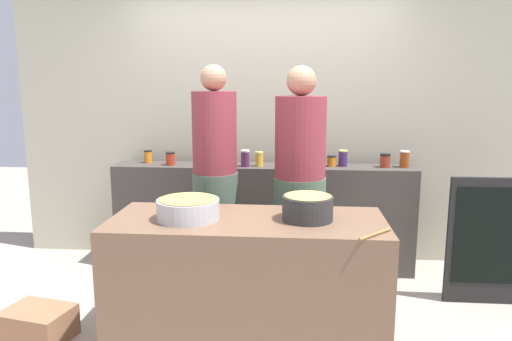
{
  "coord_description": "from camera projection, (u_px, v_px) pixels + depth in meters",
  "views": [
    {
      "loc": [
        0.29,
        -3.13,
        1.69
      ],
      "look_at": [
        0.0,
        0.35,
        1.05
      ],
      "focal_mm": 33.54,
      "sensor_mm": 36.0,
      "label": 1
    }
  ],
  "objects": [
    {
      "name": "cooking_pot_center",
      "position": [
        308.0,
        208.0,
        2.91
      ],
      "size": [
        0.31,
        0.31,
        0.15
      ],
      "color": "#2D2D2D",
      "rests_on": "prep_table"
    },
    {
      "name": "preserve_jar_9",
      "position": [
        343.0,
        158.0,
        4.25
      ],
      "size": [
        0.08,
        0.08,
        0.14
      ],
      "color": "#43225F",
      "rests_on": "display_shelf"
    },
    {
      "name": "preserve_jar_0",
      "position": [
        148.0,
        157.0,
        4.43
      ],
      "size": [
        0.07,
        0.07,
        0.12
      ],
      "color": "orange",
      "rests_on": "display_shelf"
    },
    {
      "name": "preserve_jar_8",
      "position": [
        332.0,
        161.0,
        4.25
      ],
      "size": [
        0.08,
        0.08,
        0.1
      ],
      "color": "orange",
      "rests_on": "display_shelf"
    },
    {
      "name": "preserve_jar_5",
      "position": [
        259.0,
        159.0,
        4.25
      ],
      "size": [
        0.07,
        0.07,
        0.13
      ],
      "color": "gold",
      "rests_on": "display_shelf"
    },
    {
      "name": "preserve_jar_10",
      "position": [
        385.0,
        160.0,
        4.2
      ],
      "size": [
        0.09,
        0.09,
        0.12
      ],
      "color": "maroon",
      "rests_on": "display_shelf"
    },
    {
      "name": "storefront_wall",
      "position": [
        266.0,
        103.0,
        4.55
      ],
      "size": [
        4.8,
        0.12,
        3.0
      ],
      "primitive_type": "cube",
      "color": "#B0AD95",
      "rests_on": "ground"
    },
    {
      "name": "display_shelf",
      "position": [
        263.0,
        217.0,
        4.39
      ],
      "size": [
        2.7,
        0.36,
        0.96
      ],
      "primitive_type": "cube",
      "color": "#3F3936",
      "rests_on": "ground"
    },
    {
      "name": "ground",
      "position": [
        252.0,
        324.0,
        3.4
      ],
      "size": [
        12.0,
        12.0,
        0.0
      ],
      "primitive_type": "plane",
      "color": "#A7988B"
    },
    {
      "name": "cooking_pot_left",
      "position": [
        188.0,
        209.0,
        2.93
      ],
      "size": [
        0.38,
        0.38,
        0.13
      ],
      "color": "#B7B7BC",
      "rests_on": "prep_table"
    },
    {
      "name": "preserve_jar_6",
      "position": [
        283.0,
        161.0,
        4.24
      ],
      "size": [
        0.08,
        0.08,
        0.1
      ],
      "color": "#994E26",
      "rests_on": "display_shelf"
    },
    {
      "name": "cook_in_cap",
      "position": [
        299.0,
        199.0,
        3.63
      ],
      "size": [
        0.4,
        0.4,
        1.82
      ],
      "color": "#4A624B",
      "rests_on": "ground"
    },
    {
      "name": "preserve_jar_2",
      "position": [
        205.0,
        157.0,
        4.38
      ],
      "size": [
        0.08,
        0.08,
        0.12
      ],
      "color": "#522B48",
      "rests_on": "display_shelf"
    },
    {
      "name": "preserve_jar_7",
      "position": [
        320.0,
        161.0,
        4.24
      ],
      "size": [
        0.09,
        0.09,
        0.1
      ],
      "color": "#3E2A4C",
      "rests_on": "display_shelf"
    },
    {
      "name": "preserve_jar_11",
      "position": [
        405.0,
        159.0,
        4.19
      ],
      "size": [
        0.08,
        0.08,
        0.15
      ],
      "color": "#963E15",
      "rests_on": "display_shelf"
    },
    {
      "name": "preserve_jar_4",
      "position": [
        245.0,
        158.0,
        4.23
      ],
      "size": [
        0.08,
        0.08,
        0.15
      ],
      "color": "#54224D",
      "rests_on": "display_shelf"
    },
    {
      "name": "chalkboard_sign",
      "position": [
        486.0,
        241.0,
        3.65
      ],
      "size": [
        0.58,
        0.05,
        1.0
      ],
      "color": "black",
      "rests_on": "ground"
    },
    {
      "name": "prep_table",
      "position": [
        247.0,
        285.0,
        3.03
      ],
      "size": [
        1.7,
        0.7,
        0.87
      ],
      "primitive_type": "cube",
      "color": "brown",
      "rests_on": "ground"
    },
    {
      "name": "preserve_jar_3",
      "position": [
        232.0,
        158.0,
        4.27
      ],
      "size": [
        0.07,
        0.07,
        0.14
      ],
      "color": "#B12F1F",
      "rests_on": "display_shelf"
    },
    {
      "name": "cook_with_tongs",
      "position": [
        215.0,
        195.0,
        3.72
      ],
      "size": [
        0.35,
        0.35,
        1.83
      ],
      "color": "#4C5F4E",
      "rests_on": "ground"
    },
    {
      "name": "wooden_spoon",
      "position": [
        375.0,
        234.0,
        2.62
      ],
      "size": [
        0.21,
        0.22,
        0.02
      ],
      "primitive_type": "cylinder",
      "rotation": [
        1.57,
        0.0,
        5.52
      ],
      "color": "#9E703D",
      "rests_on": "prep_table"
    },
    {
      "name": "bread_crate",
      "position": [
        38.0,
        324.0,
        3.18
      ],
      "size": [
        0.48,
        0.39,
        0.22
      ],
      "primitive_type": "cube",
      "rotation": [
        0.0,
        0.0,
        -0.21
      ],
      "color": "#996949",
      "rests_on": "ground"
    },
    {
      "name": "preserve_jar_1",
      "position": [
        170.0,
        159.0,
        4.31
      ],
      "size": [
        0.09,
        0.09,
        0.12
      ],
      "color": "#AC311A",
      "rests_on": "display_shelf"
    }
  ]
}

